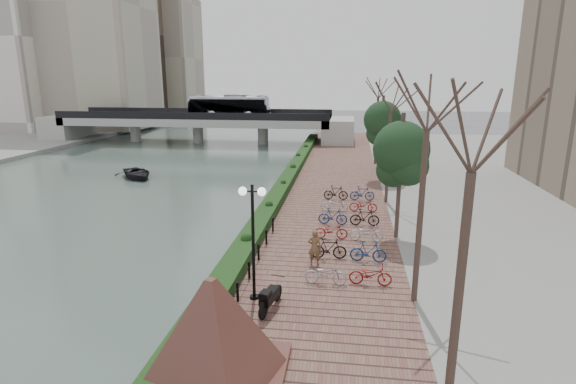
% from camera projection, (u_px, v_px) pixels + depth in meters
% --- Properties ---
extents(ground, '(220.00, 220.00, 0.00)m').
position_uv_depth(ground, '(194.00, 324.00, 16.27)').
color(ground, '#59595B').
rests_on(ground, ground).
extents(river_water, '(30.00, 130.00, 0.02)m').
position_uv_depth(river_water, '(129.00, 172.00, 42.20)').
color(river_water, '#47594F').
rests_on(river_water, ground).
extents(promenade, '(8.00, 75.00, 0.50)m').
position_uv_depth(promenade, '(328.00, 197.00, 32.49)').
color(promenade, brown).
rests_on(promenade, ground).
extents(inland_pavement, '(24.00, 75.00, 0.50)m').
position_uv_depth(inland_pavement, '(564.00, 206.00, 30.42)').
color(inland_pavement, gray).
rests_on(inland_pavement, ground).
extents(hedge, '(1.10, 56.00, 0.60)m').
position_uv_depth(hedge, '(286.00, 181.00, 35.19)').
color(hedge, '#153412').
rests_on(hedge, promenade).
extents(chain_fence, '(0.10, 14.10, 0.70)m').
position_uv_depth(chain_fence, '(244.00, 281.00, 17.79)').
color(chain_fence, black).
rests_on(chain_fence, promenade).
extents(granite_monument, '(5.72, 5.72, 3.12)m').
position_uv_depth(granite_monument, '(213.00, 332.00, 12.01)').
color(granite_monument, '#47221E').
rests_on(granite_monument, promenade).
extents(lamppost, '(1.02, 0.32, 4.46)m').
position_uv_depth(lamppost, '(253.00, 217.00, 16.37)').
color(lamppost, black).
rests_on(lamppost, promenade).
extents(motorcycle, '(0.88, 1.76, 1.05)m').
position_uv_depth(motorcycle, '(271.00, 296.00, 16.21)').
color(motorcycle, black).
rests_on(motorcycle, promenade).
extents(pedestrian, '(0.63, 0.44, 1.66)m').
position_uv_depth(pedestrian, '(315.00, 248.00, 19.99)').
color(pedestrian, brown).
rests_on(pedestrian, promenade).
extents(bicycle_parking, '(2.40, 14.69, 1.00)m').
position_uv_depth(bicycle_parking, '(349.00, 224.00, 24.30)').
color(bicycle_parking, '#A9A9AD').
rests_on(bicycle_parking, promenade).
extents(street_trees, '(3.20, 37.12, 6.80)m').
position_uv_depth(street_trees, '(393.00, 165.00, 26.49)').
color(street_trees, '#35261F').
rests_on(street_trees, promenade).
extents(bridge, '(36.00, 10.77, 6.50)m').
position_uv_depth(bridge, '(204.00, 118.00, 60.45)').
color(bridge, '#9F9E99').
rests_on(bridge, ground).
extents(boat, '(5.28, 5.34, 0.91)m').
position_uv_depth(boat, '(137.00, 173.00, 39.66)').
color(boat, black).
rests_on(boat, river_water).
extents(far_buildings, '(35.00, 38.00, 38.00)m').
position_uv_depth(far_buildings, '(89.00, 35.00, 80.94)').
color(far_buildings, '#A5A089').
rests_on(far_buildings, far_bank).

